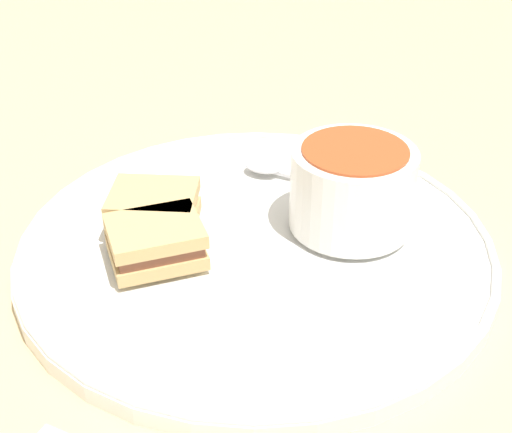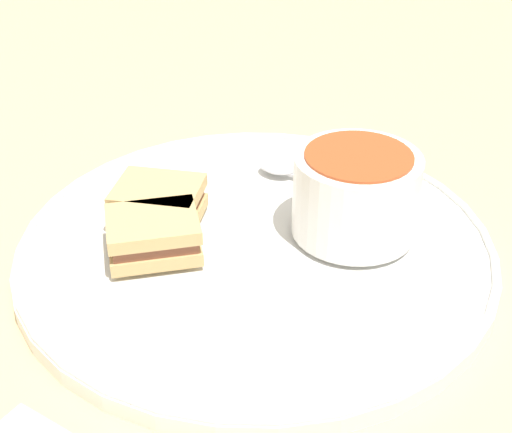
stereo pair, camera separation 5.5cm
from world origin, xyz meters
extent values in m
plane|color=#D1B27F|center=(0.00, 0.00, 0.00)|extent=(2.40, 2.40, 0.00)
cylinder|color=white|center=(0.00, 0.00, 0.01)|extent=(0.37, 0.37, 0.01)
torus|color=white|center=(0.00, 0.00, 0.02)|extent=(0.37, 0.37, 0.01)
cylinder|color=white|center=(0.06, -0.05, 0.02)|extent=(0.05, 0.05, 0.01)
cylinder|color=white|center=(0.06, -0.05, 0.05)|extent=(0.10, 0.10, 0.07)
cylinder|color=#B74C23|center=(0.06, -0.05, 0.08)|extent=(0.08, 0.08, 0.01)
cube|color=silver|center=(0.10, 0.00, 0.02)|extent=(0.02, 0.09, 0.00)
ellipsoid|color=silver|center=(0.09, 0.05, 0.02)|extent=(0.03, 0.04, 0.01)
cube|color=tan|center=(-0.03, 0.08, 0.02)|extent=(0.08, 0.09, 0.01)
cube|color=brown|center=(-0.03, 0.08, 0.03)|extent=(0.08, 0.08, 0.01)
cube|color=tan|center=(-0.03, 0.08, 0.04)|extent=(0.08, 0.09, 0.01)
cube|color=tan|center=(-0.07, 0.05, 0.02)|extent=(0.09, 0.09, 0.01)
cube|color=brown|center=(-0.07, 0.05, 0.03)|extent=(0.08, 0.08, 0.01)
cube|color=tan|center=(-0.07, 0.05, 0.04)|extent=(0.09, 0.09, 0.01)
camera|label=1|loc=(-0.38, -0.26, 0.34)|focal=50.00mm
camera|label=2|loc=(-0.35, -0.30, 0.34)|focal=50.00mm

